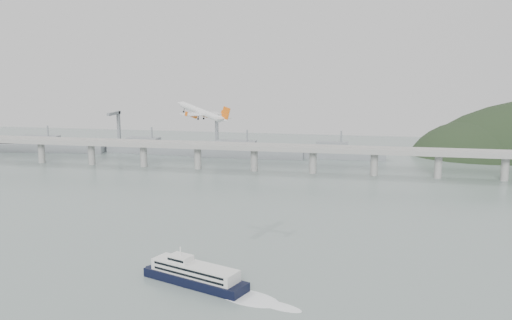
# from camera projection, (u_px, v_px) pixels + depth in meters

# --- Properties ---
(ground) EXTENTS (900.00, 900.00, 0.00)m
(ground) POSITION_uv_depth(u_px,v_px,m) (234.00, 252.00, 263.33)
(ground) COLOR slate
(ground) RESTS_ON ground
(bridge) EXTENTS (800.00, 22.00, 23.90)m
(bridge) POSITION_uv_depth(u_px,v_px,m) (288.00, 152.00, 453.60)
(bridge) COLOR gray
(bridge) RESTS_ON ground
(distant_fleet) EXTENTS (453.00, 60.90, 40.00)m
(distant_fleet) POSITION_uv_depth(u_px,v_px,m) (145.00, 148.00, 547.68)
(distant_fleet) COLOR slate
(distant_fleet) RESTS_ON ground
(ferry) EXTENTS (74.75, 34.86, 14.74)m
(ferry) POSITION_uv_depth(u_px,v_px,m) (195.00, 275.00, 225.23)
(ferry) COLOR black
(ferry) RESTS_ON ground
(airliner) EXTENTS (37.89, 35.37, 13.17)m
(airliner) POSITION_uv_depth(u_px,v_px,m) (202.00, 112.00, 321.17)
(airliner) COLOR silver
(airliner) RESTS_ON ground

